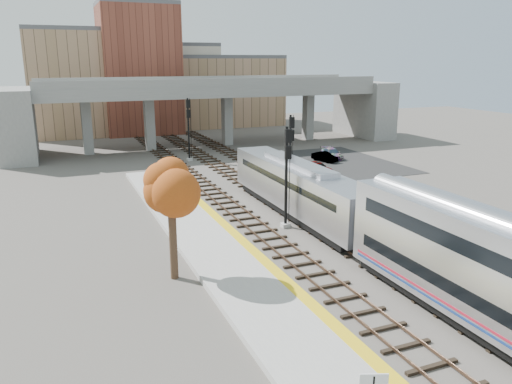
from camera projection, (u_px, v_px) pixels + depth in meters
name	position (u px, v px, depth m)	size (l,w,h in m)	color
ground	(369.00, 271.00, 28.95)	(160.00, 160.00, 0.00)	#47423D
platform	(254.00, 290.00, 26.23)	(4.50, 60.00, 0.35)	#9E9E99
yellow_strip	(286.00, 281.00, 26.89)	(0.70, 60.00, 0.01)	yellow
tracks	(289.00, 210.00, 40.44)	(10.70, 95.00, 0.25)	black
overpass	(213.00, 104.00, 69.45)	(54.00, 12.00, 9.50)	slate
buildings_far	(155.00, 83.00, 86.83)	(43.00, 21.00, 20.60)	#9F7A5C
parking_lot	(330.00, 163.00, 59.11)	(14.00, 18.00, 0.04)	black
locomotive	(298.00, 188.00, 38.64)	(3.02, 19.05, 4.10)	#A8AAB2
signal_mast_near	(287.00, 178.00, 35.49)	(0.60, 0.64, 7.38)	#9E9E99
signal_mast_mid	(290.00, 156.00, 43.94)	(0.60, 0.64, 7.24)	#9E9E99
signal_mast_far	(189.00, 129.00, 59.40)	(0.60, 0.64, 7.48)	#9E9E99
tree	(171.00, 187.00, 26.69)	(3.60, 3.60, 7.11)	#382619
car_a	(318.00, 167.00, 53.37)	(1.50, 3.73, 1.27)	#99999E
car_b	(325.00, 157.00, 59.56)	(1.20, 3.45, 1.14)	#99999E
car_c	(332.00, 153.00, 61.46)	(1.70, 4.18, 1.21)	#99999E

